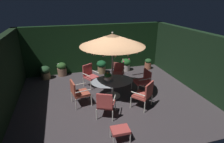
# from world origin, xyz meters

# --- Properties ---
(ground_plane) EXTENTS (7.91, 6.52, 0.02)m
(ground_plane) POSITION_xyz_m (0.00, 0.00, -0.01)
(ground_plane) COLOR #40393C
(hedge_backdrop_rear) EXTENTS (7.91, 0.30, 2.53)m
(hedge_backdrop_rear) POSITION_xyz_m (0.00, 3.11, 1.26)
(hedge_backdrop_rear) COLOR black
(hedge_backdrop_rear) RESTS_ON ground_plane
(hedge_backdrop_left) EXTENTS (0.30, 6.52, 2.53)m
(hedge_backdrop_left) POSITION_xyz_m (-3.80, 0.00, 1.26)
(hedge_backdrop_left) COLOR black
(hedge_backdrop_left) RESTS_ON ground_plane
(hedge_backdrop_right) EXTENTS (0.30, 6.52, 2.53)m
(hedge_backdrop_right) POSITION_xyz_m (3.80, 0.00, 1.26)
(hedge_backdrop_right) COLOR black
(hedge_backdrop_right) RESTS_ON ground_plane
(patio_dining_table) EXTENTS (1.73, 1.24, 0.71)m
(patio_dining_table) POSITION_xyz_m (0.08, -0.01, 0.56)
(patio_dining_table) COLOR silver
(patio_dining_table) RESTS_ON ground_plane
(patio_umbrella) EXTENTS (2.45, 2.45, 2.66)m
(patio_umbrella) POSITION_xyz_m (0.08, -0.01, 2.36)
(patio_umbrella) COLOR silver
(patio_umbrella) RESTS_ON ground_plane
(centerpiece_planter) EXTENTS (0.30, 0.30, 0.41)m
(centerpiece_planter) POSITION_xyz_m (-0.12, -0.06, 0.94)
(centerpiece_planter) COLOR beige
(centerpiece_planter) RESTS_ON patio_dining_table
(patio_chair_north) EXTENTS (0.76, 0.76, 1.00)m
(patio_chair_north) POSITION_xyz_m (-0.64, 1.22, 0.57)
(patio_chair_north) COLOR silver
(patio_chair_north) RESTS_ON ground_plane
(patio_chair_northeast) EXTENTS (0.73, 0.73, 1.00)m
(patio_chair_northeast) POSITION_xyz_m (-1.33, -0.27, 0.57)
(patio_chair_northeast) COLOR silver
(patio_chair_northeast) RESTS_ON ground_plane
(patio_chair_east) EXTENTS (0.78, 0.81, 0.99)m
(patio_chair_east) POSITION_xyz_m (-0.53, -1.31, 0.55)
(patio_chair_east) COLOR silver
(patio_chair_east) RESTS_ON ground_plane
(patio_chair_southeast) EXTENTS (0.87, 0.86, 1.04)m
(patio_chair_southeast) POSITION_xyz_m (0.98, -1.13, 0.59)
(patio_chair_southeast) COLOR silver
(patio_chair_southeast) RESTS_ON ground_plane
(patio_chair_south) EXTENTS (0.68, 0.66, 0.93)m
(patio_chair_south) POSITION_xyz_m (1.51, 0.09, 0.53)
(patio_chair_south) COLOR silver
(patio_chair_south) RESTS_ON ground_plane
(patio_chair_southwest) EXTENTS (0.78, 0.80, 0.91)m
(patio_chair_southwest) POSITION_xyz_m (0.74, 1.25, 0.53)
(patio_chair_southwest) COLOR beige
(patio_chair_southwest) RESTS_ON ground_plane
(ottoman_footrest) EXTENTS (0.53, 0.40, 0.40)m
(ottoman_footrest) POSITION_xyz_m (-0.40, -2.47, 0.34)
(ottoman_footrest) COLOR silver
(ottoman_footrest) RESTS_ON ground_plane
(potted_plant_right_far) EXTENTS (0.52, 0.52, 0.71)m
(potted_plant_right_far) POSITION_xyz_m (0.21, 2.52, 0.39)
(potted_plant_right_far) COLOR olive
(potted_plant_right_far) RESTS_ON ground_plane
(potted_plant_right_near) EXTENTS (0.54, 0.54, 0.68)m
(potted_plant_right_near) POSITION_xyz_m (1.61, 2.54, 0.37)
(potted_plant_right_near) COLOR beige
(potted_plant_right_near) RESTS_ON ground_plane
(potted_plant_back_center) EXTENTS (0.52, 0.52, 0.67)m
(potted_plant_back_center) POSITION_xyz_m (-2.67, 2.59, 0.36)
(potted_plant_back_center) COLOR olive
(potted_plant_back_center) RESTS_ON ground_plane
(potted_plant_front_corner) EXTENTS (0.38, 0.38, 0.61)m
(potted_plant_front_corner) POSITION_xyz_m (2.92, 2.42, 0.31)
(potted_plant_front_corner) COLOR #AB5E44
(potted_plant_front_corner) RESTS_ON ground_plane
(potted_plant_left_far) EXTENTS (0.48, 0.48, 0.70)m
(potted_plant_left_far) POSITION_xyz_m (-1.86, 2.81, 0.36)
(potted_plant_left_far) COLOR #89634D
(potted_plant_left_far) RESTS_ON ground_plane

